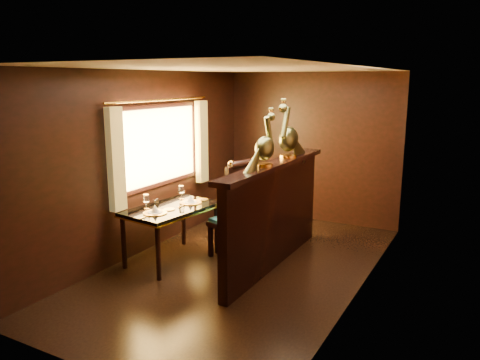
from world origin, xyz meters
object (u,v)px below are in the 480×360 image
at_px(chair_right, 238,207).
at_px(peacock_left, 265,138).
at_px(dining_table, 171,212).
at_px(chair_left, 252,211).
at_px(peacock_right, 289,128).

bearing_deg(chair_right, peacock_left, -9.87).
bearing_deg(peacock_left, dining_table, -171.20).
xyz_separation_m(chair_left, peacock_right, (0.37, 0.33, 1.09)).
distance_m(dining_table, peacock_right, 1.90).
height_order(dining_table, peacock_right, peacock_right).
bearing_deg(peacock_right, peacock_left, -90.00).
bearing_deg(chair_left, peacock_right, 24.65).
bearing_deg(dining_table, chair_left, 40.41).
xyz_separation_m(peacock_left, peacock_right, (0.00, 0.72, 0.05)).
bearing_deg(peacock_left, chair_right, 152.75).
distance_m(chair_left, chair_right, 0.20).
bearing_deg(chair_right, dining_table, -131.61).
relative_size(chair_left, chair_right, 0.91).
bearing_deg(dining_table, peacock_left, 16.09).
bearing_deg(chair_left, chair_right, -154.82).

